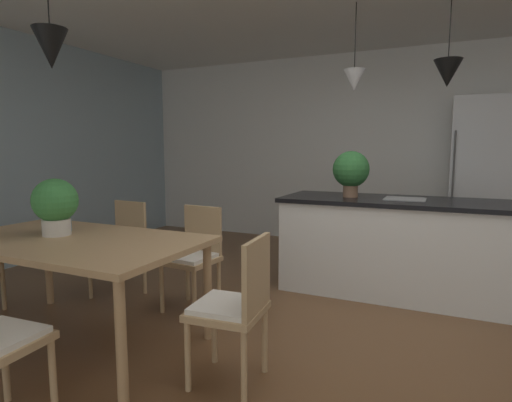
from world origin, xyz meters
TOP-DOWN VIEW (x-y plane):
  - ground_plane at (0.00, 0.00)m, footprint 10.00×8.40m
  - wall_back_kitchen at (0.00, 3.26)m, footprint 10.00×0.12m
  - dining_table at (-1.82, -0.75)m, footprint 1.79×1.03m
  - chair_far_left at (-2.22, 0.14)m, footprint 0.43×0.43m
  - chair_far_right at (-1.42, 0.14)m, footprint 0.43×0.43m
  - chair_kitchen_end at (-0.56, -0.74)m, footprint 0.43×0.43m
  - kitchen_island at (0.07, 1.24)m, footprint 2.05×0.83m
  - refrigerator at (0.89, 2.86)m, footprint 0.71×0.67m
  - pendant_over_table at (-1.82, -0.84)m, footprint 0.22×0.22m
  - pendant_over_island_main at (-0.33, 1.24)m, footprint 0.20×0.20m
  - pendant_over_island_aux at (0.46, 1.24)m, footprint 0.24×0.24m
  - potted_plant_on_island at (-0.34, 1.24)m, footprint 0.35×0.35m
  - potted_plant_on_table at (-2.02, -0.71)m, footprint 0.31×0.31m
  - vase_on_dining_table at (-2.08, -0.60)m, footprint 0.11×0.11m

SIDE VIEW (x-z plane):
  - ground_plane at x=0.00m, z-range -0.04..0.00m
  - kitchen_island at x=0.07m, z-range 0.01..0.92m
  - chair_far_left at x=-2.22m, z-range 0.04..0.91m
  - chair_far_right at x=-1.42m, z-range 0.04..0.91m
  - chair_kitchen_end at x=-0.56m, z-range 0.04..0.91m
  - dining_table at x=-1.82m, z-range 0.31..1.05m
  - vase_on_dining_table at x=-2.08m, z-range 0.75..0.91m
  - potted_plant_on_table at x=-2.02m, z-range 0.77..1.18m
  - refrigerator at x=0.89m, z-range 0.00..1.97m
  - potted_plant_on_island at x=-0.34m, z-range 0.94..1.38m
  - wall_back_kitchen at x=0.00m, z-range 0.00..2.70m
  - pendant_over_table at x=-1.82m, z-range 1.58..2.41m
  - pendant_over_island_main at x=-0.33m, z-range 1.61..2.40m
  - pendant_over_island_aux at x=0.46m, z-range 1.60..2.41m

